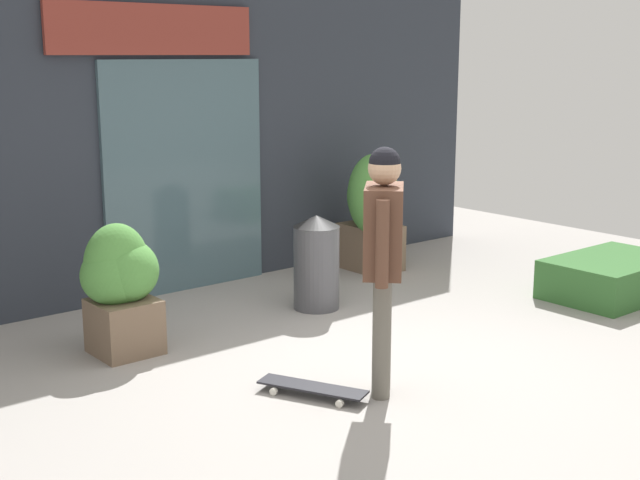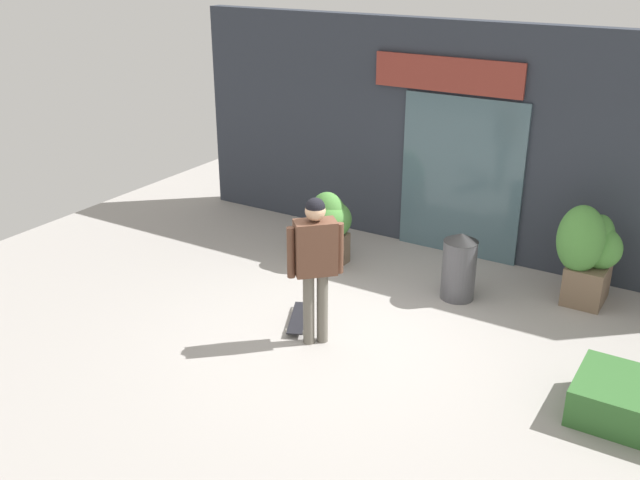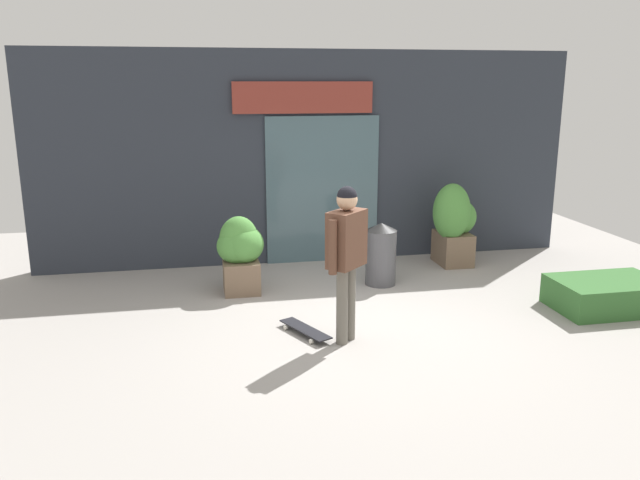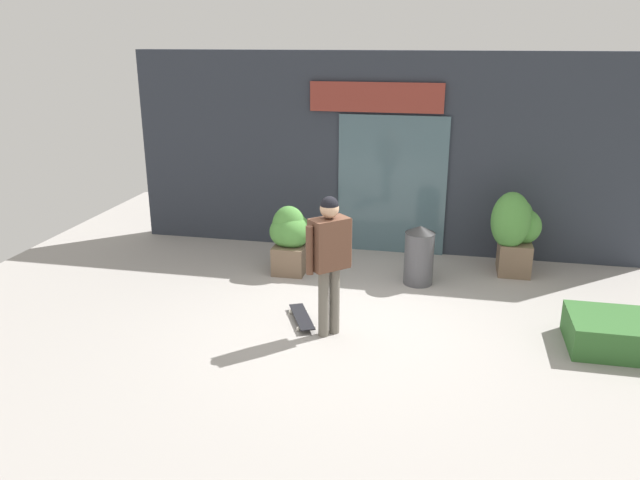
{
  "view_description": "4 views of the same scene",
  "coord_description": "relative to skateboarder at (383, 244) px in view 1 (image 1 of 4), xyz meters",
  "views": [
    {
      "loc": [
        -4.24,
        -4.51,
        2.38
      ],
      "look_at": [
        -0.42,
        0.08,
        1.08
      ],
      "focal_mm": 47.99,
      "sensor_mm": 36.0,
      "label": 1
    },
    {
      "loc": [
        3.66,
        -6.58,
        4.33
      ],
      "look_at": [
        -0.42,
        0.08,
        1.08
      ],
      "focal_mm": 40.68,
      "sensor_mm": 36.0,
      "label": 2
    },
    {
      "loc": [
        -1.81,
        -6.84,
        2.86
      ],
      "look_at": [
        -0.42,
        0.08,
        1.08
      ],
      "focal_mm": 35.56,
      "sensor_mm": 36.0,
      "label": 3
    },
    {
      "loc": [
        1.14,
        -7.18,
        3.53
      ],
      "look_at": [
        -0.42,
        0.08,
        1.08
      ],
      "focal_mm": 34.59,
      "sensor_mm": 36.0,
      "label": 4
    }
  ],
  "objects": [
    {
      "name": "building_facade",
      "position": [
        0.22,
        3.44,
        0.56
      ],
      "size": [
        8.58,
        0.31,
        3.33
      ],
      "color": "#2D333D",
      "rests_on": "ground_plane"
    },
    {
      "name": "ground_plane",
      "position": [
        0.22,
        0.36,
        -1.1
      ],
      "size": [
        12.0,
        12.0,
        0.0
      ],
      "primitive_type": "plane",
      "color": "#9E9993"
    },
    {
      "name": "planter_box_left",
      "position": [
        -1.02,
        1.98,
        -0.49
      ],
      "size": [
        0.65,
        0.6,
        1.07
      ],
      "color": "brown",
      "rests_on": "ground_plane"
    },
    {
      "name": "planter_box_right",
      "position": [
        2.4,
        2.67,
        -0.39
      ],
      "size": [
        0.78,
        0.8,
        1.33
      ],
      "color": "brown",
      "rests_on": "ground_plane"
    },
    {
      "name": "skateboarder",
      "position": [
        0.0,
        0.0,
        0.0
      ],
      "size": [
        0.51,
        0.51,
        1.77
      ],
      "rotation": [
        0.0,
        0.0,
        2.35
      ],
      "color": "#666056",
      "rests_on": "ground_plane"
    },
    {
      "name": "hedge_ledge",
      "position": [
        3.54,
        0.35,
        -0.9
      ],
      "size": [
        1.37,
        0.9,
        0.39
      ],
      "primitive_type": "cube",
      "color": "#33662D",
      "rests_on": "ground_plane"
    },
    {
      "name": "trash_bin",
      "position": [
        0.98,
        1.92,
        -0.64
      ],
      "size": [
        0.45,
        0.45,
        0.91
      ],
      "color": "#4C4C51",
      "rests_on": "ground_plane"
    },
    {
      "name": "skateboard",
      "position": [
        -0.42,
        0.27,
        -1.03
      ],
      "size": [
        0.51,
        0.8,
        0.08
      ],
      "rotation": [
        0.0,
        0.0,
        2.02
      ],
      "color": "black",
      "rests_on": "ground_plane"
    }
  ]
}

